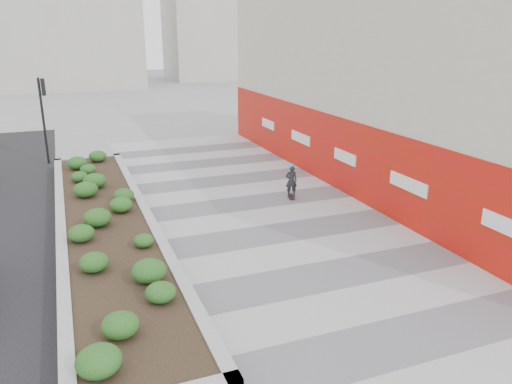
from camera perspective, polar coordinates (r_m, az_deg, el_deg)
ground at (r=12.57m, az=13.15°, el=-12.63°), size 160.00×160.00×0.00m
walkway at (r=14.83m, az=6.65°, el=-7.31°), size 8.00×36.00×0.01m
building at (r=22.38m, az=15.96°, el=11.29°), size 6.04×24.08×8.00m
planter at (r=16.87m, az=-16.82°, el=-3.27°), size 3.00×18.00×0.90m
traffic_signal_near at (r=26.54m, az=-23.12°, el=8.84°), size 0.33×0.28×4.20m
manhole_cover at (r=15.05m, az=8.34°, el=-7.00°), size 0.44×0.44×0.01m
skateboarder at (r=19.59m, az=4.06°, el=1.31°), size 0.53×0.75×1.41m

